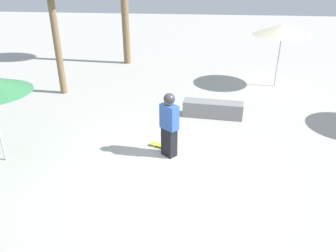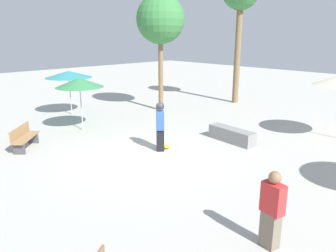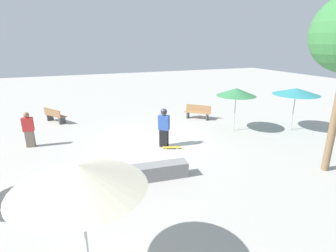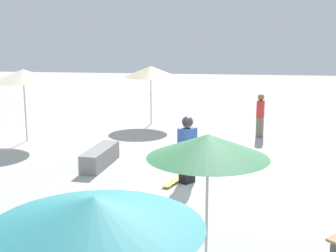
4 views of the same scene
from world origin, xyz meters
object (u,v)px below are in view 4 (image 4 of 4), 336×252
shade_umbrella_green (208,146)px  shade_umbrella_teal (95,213)px  skateboard (172,182)px  skater_main (187,147)px  shade_umbrella_tan (151,72)px  bystander_watching (260,116)px  shade_umbrella_cream (23,76)px  concrete_ledge (100,157)px

shade_umbrella_green → shade_umbrella_teal: shade_umbrella_green is taller
shade_umbrella_green → shade_umbrella_teal: bearing=-109.3°
skateboard → shade_umbrella_teal: bearing=20.7°
skater_main → shade_umbrella_green: size_ratio=0.78×
skateboard → shade_umbrella_tan: bearing=-146.4°
shade_umbrella_green → bystander_watching: size_ratio=1.42×
shade_umbrella_green → shade_umbrella_cream: shade_umbrella_cream is taller
shade_umbrella_tan → bystander_watching: 5.07m
shade_umbrella_green → shade_umbrella_teal: size_ratio=0.98×
shade_umbrella_cream → bystander_watching: shade_umbrella_cream is taller
skater_main → skateboard: skater_main is taller
shade_umbrella_tan → skater_main: bearing=-73.5°
skater_main → shade_umbrella_tan: 8.02m
concrete_ledge → bystander_watching: size_ratio=1.26×
shade_umbrella_teal → bystander_watching: bearing=78.9°
skater_main → shade_umbrella_teal: 7.45m
skateboard → concrete_ledge: bearing=-101.4°
concrete_ledge → shade_umbrella_tan: size_ratio=0.83×
skater_main → concrete_ledge: 3.06m
shade_umbrella_cream → bystander_watching: size_ratio=1.59×
skater_main → shade_umbrella_cream: bearing=-82.9°
skater_main → shade_umbrella_teal: (-0.33, -7.35, 1.15)m
shade_umbrella_cream → shade_umbrella_green: bearing=-49.9°
skateboard → shade_umbrella_teal: 7.43m
shade_umbrella_green → shade_umbrella_tan: size_ratio=0.94×
shade_umbrella_green → bystander_watching: shade_umbrella_green is taller
skateboard → shade_umbrella_cream: 7.55m
concrete_ledge → shade_umbrella_tan: (0.47, 6.38, 1.98)m
skater_main → shade_umbrella_tan: bearing=-124.1°
skateboard → shade_umbrella_cream: bearing=-105.2°
skater_main → shade_umbrella_tan: shade_umbrella_tan is taller
concrete_ledge → bystander_watching: 6.71m
skateboard → shade_umbrella_teal: size_ratio=0.34×
concrete_ledge → shade_umbrella_green: shade_umbrella_green is taller
skateboard → concrete_ledge: (-2.33, 1.44, 0.21)m
shade_umbrella_green → skater_main: bearing=99.5°
skater_main → shade_umbrella_cream: size_ratio=0.69×
shade_umbrella_cream → shade_umbrella_tan: bearing=42.6°
skater_main → shade_umbrella_tan: size_ratio=0.73×
skateboard → shade_umbrella_green: (1.11, -4.12, 2.06)m
shade_umbrella_teal → shade_umbrella_cream: (-5.91, 11.29, 0.26)m
shade_umbrella_green → concrete_ledge: bearing=121.8°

